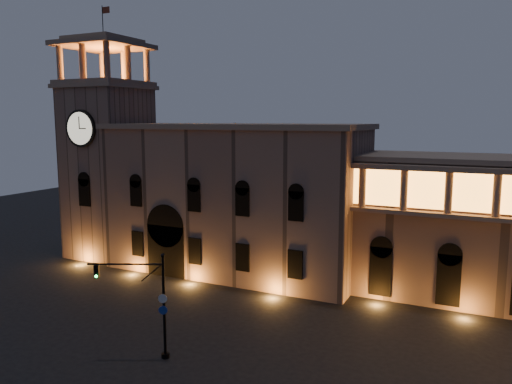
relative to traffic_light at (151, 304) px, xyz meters
The scene contains 4 objects.
ground 5.26m from the traffic_light, 161.26° to the left, with size 160.00×160.00×0.00m, color black.
government_building 23.84m from the traffic_light, 102.12° to the left, with size 30.80×12.80×17.60m.
clock_tower 33.06m from the traffic_light, 136.77° to the left, with size 9.80×9.80×32.40m.
traffic_light is the anchor object (origin of this frame).
Camera 1 is at (25.56, -30.03, 18.09)m, focal length 35.00 mm.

